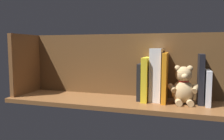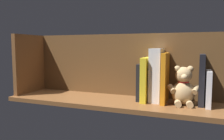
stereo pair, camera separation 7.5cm
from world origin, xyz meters
The scene contains 10 objects.
ground_plane centered at (0.00, 0.00, -1.10)cm, with size 109.91×30.16×2.20cm, color brown.
shelf_back_panel centered at (0.00, -12.83, 17.19)cm, with size 109.91×1.50×34.38cm, color brown.
shelf_side_divider centered at (52.96, 0.00, 17.19)cm, with size 2.40×24.16×34.38cm, color brown.
book_0 centered at (-46.09, -4.11, 8.21)cm, with size 2.25×15.15×16.42cm, color silver.
book_1 centered at (-43.11, -5.30, 11.92)cm, with size 2.51×12.76×23.84cm, color black.
teddy_bear centered at (-35.17, -1.88, 8.11)cm, with size 14.79×12.89×18.43cm.
book_2 centered at (-26.44, -3.68, 12.14)cm, with size 2.12×16.01×24.28cm, color orange.
dictionary_thick_white centered at (-21.99, -4.82, 13.22)cm, with size 5.58×13.52×26.44cm, color white.
book_3 centered at (-17.09, -3.82, 10.95)cm, with size 2.99×15.71×21.90cm, color yellow.
book_4 centered at (-14.02, -5.17, 9.32)cm, with size 1.93×13.02×18.64cm, color black.
Camera 1 is at (-34.42, 109.81, 27.01)cm, focal length 36.09 mm.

